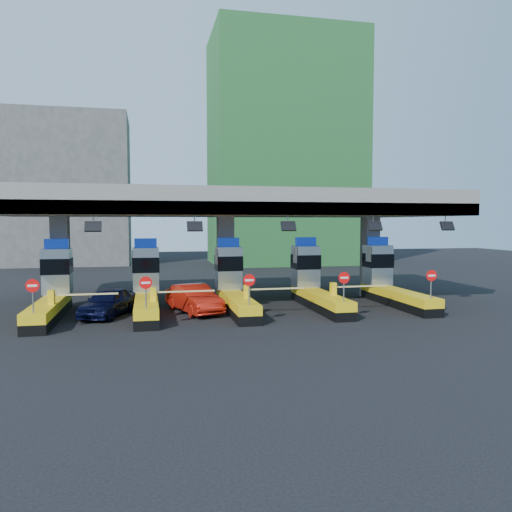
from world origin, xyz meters
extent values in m
plane|color=black|center=(0.00, 0.00, 0.00)|extent=(120.00, 120.00, 0.00)
cube|color=slate|center=(0.00, 3.00, 6.25)|extent=(28.00, 12.00, 1.50)
cube|color=#4C4C49|center=(0.00, -2.70, 5.85)|extent=(28.00, 0.60, 0.70)
cube|color=slate|center=(-10.00, 3.00, 2.75)|extent=(1.00, 1.00, 5.50)
cube|color=slate|center=(0.00, 3.00, 2.75)|extent=(1.00, 1.00, 5.50)
cube|color=slate|center=(10.00, 3.00, 2.75)|extent=(1.00, 1.00, 5.50)
cylinder|color=slate|center=(-7.50, -2.70, 5.25)|extent=(0.06, 0.06, 0.50)
cube|color=black|center=(-7.50, -2.90, 4.90)|extent=(0.80, 0.38, 0.54)
cylinder|color=slate|center=(-2.50, -2.70, 5.25)|extent=(0.06, 0.06, 0.50)
cube|color=black|center=(-2.50, -2.90, 4.90)|extent=(0.80, 0.38, 0.54)
cylinder|color=slate|center=(2.50, -2.70, 5.25)|extent=(0.06, 0.06, 0.50)
cube|color=black|center=(2.50, -2.90, 4.90)|extent=(0.80, 0.38, 0.54)
cylinder|color=slate|center=(7.50, -2.70, 5.25)|extent=(0.06, 0.06, 0.50)
cube|color=black|center=(7.50, -2.90, 4.90)|extent=(0.80, 0.38, 0.54)
cylinder|color=slate|center=(12.00, -2.70, 5.25)|extent=(0.06, 0.06, 0.50)
cube|color=black|center=(12.00, -2.90, 4.90)|extent=(0.80, 0.38, 0.54)
cube|color=black|center=(-10.00, -1.00, 0.25)|extent=(1.20, 8.00, 0.50)
cube|color=#E5B70C|center=(-10.00, -1.00, 0.75)|extent=(1.20, 8.00, 0.50)
cube|color=#9EA3A8|center=(-10.00, 1.80, 2.30)|extent=(1.50, 1.50, 2.60)
cube|color=black|center=(-10.00, 1.78, 2.60)|extent=(1.56, 1.56, 0.90)
cube|color=#0C2DBF|center=(-10.00, 1.80, 3.88)|extent=(1.30, 0.35, 0.55)
cube|color=white|center=(-10.80, 1.50, 3.00)|extent=(0.06, 0.70, 0.90)
cylinder|color=slate|center=(-10.00, -4.60, 1.65)|extent=(0.07, 0.07, 1.30)
cylinder|color=red|center=(-10.00, -4.63, 2.25)|extent=(0.60, 0.04, 0.60)
cube|color=white|center=(-10.00, -4.65, 2.25)|extent=(0.42, 0.02, 0.10)
cube|color=#E5B70C|center=(-9.65, -2.20, 1.35)|extent=(0.30, 0.35, 0.70)
cube|color=white|center=(-8.00, -2.20, 1.45)|extent=(3.20, 0.08, 0.08)
cube|color=black|center=(-5.00, -1.00, 0.25)|extent=(1.20, 8.00, 0.50)
cube|color=#E5B70C|center=(-5.00, -1.00, 0.75)|extent=(1.20, 8.00, 0.50)
cube|color=#9EA3A8|center=(-5.00, 1.80, 2.30)|extent=(1.50, 1.50, 2.60)
cube|color=black|center=(-5.00, 1.78, 2.60)|extent=(1.56, 1.56, 0.90)
cube|color=#0C2DBF|center=(-5.00, 1.80, 3.88)|extent=(1.30, 0.35, 0.55)
cube|color=white|center=(-5.80, 1.50, 3.00)|extent=(0.06, 0.70, 0.90)
cylinder|color=slate|center=(-5.00, -4.60, 1.65)|extent=(0.07, 0.07, 1.30)
cylinder|color=red|center=(-5.00, -4.63, 2.25)|extent=(0.60, 0.04, 0.60)
cube|color=white|center=(-5.00, -4.65, 2.25)|extent=(0.42, 0.02, 0.10)
cube|color=#E5B70C|center=(-4.65, -2.20, 1.35)|extent=(0.30, 0.35, 0.70)
cube|color=white|center=(-3.00, -2.20, 1.45)|extent=(3.20, 0.08, 0.08)
cube|color=black|center=(0.00, -1.00, 0.25)|extent=(1.20, 8.00, 0.50)
cube|color=#E5B70C|center=(0.00, -1.00, 0.75)|extent=(1.20, 8.00, 0.50)
cube|color=#9EA3A8|center=(0.00, 1.80, 2.30)|extent=(1.50, 1.50, 2.60)
cube|color=black|center=(0.00, 1.78, 2.60)|extent=(1.56, 1.56, 0.90)
cube|color=#0C2DBF|center=(0.00, 1.80, 3.88)|extent=(1.30, 0.35, 0.55)
cube|color=white|center=(-0.80, 1.50, 3.00)|extent=(0.06, 0.70, 0.90)
cylinder|color=slate|center=(0.00, -4.60, 1.65)|extent=(0.07, 0.07, 1.30)
cylinder|color=red|center=(0.00, -4.63, 2.25)|extent=(0.60, 0.04, 0.60)
cube|color=white|center=(0.00, -4.65, 2.25)|extent=(0.42, 0.02, 0.10)
cube|color=#E5B70C|center=(0.35, -2.20, 1.35)|extent=(0.30, 0.35, 0.70)
cube|color=white|center=(2.00, -2.20, 1.45)|extent=(3.20, 0.08, 0.08)
cube|color=black|center=(5.00, -1.00, 0.25)|extent=(1.20, 8.00, 0.50)
cube|color=#E5B70C|center=(5.00, -1.00, 0.75)|extent=(1.20, 8.00, 0.50)
cube|color=#9EA3A8|center=(5.00, 1.80, 2.30)|extent=(1.50, 1.50, 2.60)
cube|color=black|center=(5.00, 1.78, 2.60)|extent=(1.56, 1.56, 0.90)
cube|color=#0C2DBF|center=(5.00, 1.80, 3.88)|extent=(1.30, 0.35, 0.55)
cube|color=white|center=(4.20, 1.50, 3.00)|extent=(0.06, 0.70, 0.90)
cylinder|color=slate|center=(5.00, -4.60, 1.65)|extent=(0.07, 0.07, 1.30)
cylinder|color=red|center=(5.00, -4.63, 2.25)|extent=(0.60, 0.04, 0.60)
cube|color=white|center=(5.00, -4.65, 2.25)|extent=(0.42, 0.02, 0.10)
cube|color=#E5B70C|center=(5.35, -2.20, 1.35)|extent=(0.30, 0.35, 0.70)
cube|color=white|center=(7.00, -2.20, 1.45)|extent=(3.20, 0.08, 0.08)
cube|color=black|center=(10.00, -1.00, 0.25)|extent=(1.20, 8.00, 0.50)
cube|color=#E5B70C|center=(10.00, -1.00, 0.75)|extent=(1.20, 8.00, 0.50)
cube|color=#9EA3A8|center=(10.00, 1.80, 2.30)|extent=(1.50, 1.50, 2.60)
cube|color=black|center=(10.00, 1.78, 2.60)|extent=(1.56, 1.56, 0.90)
cube|color=#0C2DBF|center=(10.00, 1.80, 3.88)|extent=(1.30, 0.35, 0.55)
cube|color=white|center=(9.20, 1.50, 3.00)|extent=(0.06, 0.70, 0.90)
cylinder|color=slate|center=(10.00, -4.60, 1.65)|extent=(0.07, 0.07, 1.30)
cylinder|color=red|center=(10.00, -4.63, 2.25)|extent=(0.60, 0.04, 0.60)
cube|color=white|center=(10.00, -4.65, 2.25)|extent=(0.42, 0.02, 0.10)
cube|color=#E5B70C|center=(10.35, -2.20, 1.35)|extent=(0.30, 0.35, 0.70)
cube|color=white|center=(12.00, -2.20, 1.45)|extent=(3.20, 0.08, 0.08)
cube|color=#1E5926|center=(12.00, 32.00, 14.00)|extent=(18.00, 12.00, 28.00)
cube|color=#4C4C49|center=(-14.00, 36.00, 9.00)|extent=(14.00, 10.00, 18.00)
imported|color=black|center=(-7.03, -0.61, 0.77)|extent=(3.33, 4.87, 1.54)
imported|color=#B51A0D|center=(-2.35, -0.54, 0.79)|extent=(3.09, 5.07, 1.58)
camera|label=1|loc=(-4.90, -28.63, 5.09)|focal=35.00mm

